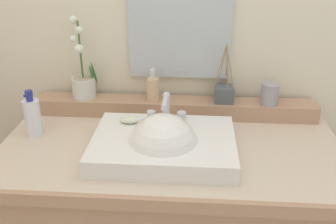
# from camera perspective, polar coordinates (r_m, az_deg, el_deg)

# --- Properties ---
(wall_back) EXTENTS (2.93, 0.20, 2.52)m
(wall_back) POSITION_cam_1_polar(r_m,az_deg,el_deg) (1.64, 1.43, 15.03)
(wall_back) COLOR beige
(wall_back) RESTS_ON ground
(back_ledge) EXTENTS (1.14, 0.10, 0.07)m
(back_ledge) POSITION_cam_1_polar(r_m,az_deg,el_deg) (1.58, 0.97, 0.70)
(back_ledge) COLOR tan
(back_ledge) RESTS_ON vanity_cabinet
(sink_basin) EXTENTS (0.48, 0.35, 0.27)m
(sink_basin) POSITION_cam_1_polar(r_m,az_deg,el_deg) (1.30, -0.68, -5.20)
(sink_basin) COLOR white
(sink_basin) RESTS_ON vanity_cabinet
(soap_bar) EXTENTS (0.07, 0.04, 0.02)m
(soap_bar) POSITION_cam_1_polar(r_m,az_deg,el_deg) (1.39, -5.76, -1.14)
(soap_bar) COLOR silver
(soap_bar) RESTS_ON sink_basin
(potted_plant) EXTENTS (0.11, 0.09, 0.33)m
(potted_plant) POSITION_cam_1_polar(r_m,az_deg,el_deg) (1.61, -12.43, 4.69)
(potted_plant) COLOR silver
(potted_plant) RESTS_ON back_ledge
(soap_dispenser) EXTENTS (0.05, 0.05, 0.13)m
(soap_dispenser) POSITION_cam_1_polar(r_m,az_deg,el_deg) (1.55, -2.27, 3.55)
(soap_dispenser) COLOR #DDB58C
(soap_dispenser) RESTS_ON back_ledge
(tumbler_cup) EXTENTS (0.07, 0.07, 0.09)m
(tumbler_cup) POSITION_cam_1_polar(r_m,az_deg,el_deg) (1.57, 14.82, 2.60)
(tumbler_cup) COLOR #97939C
(tumbler_cup) RESTS_ON back_ledge
(reed_diffuser) EXTENTS (0.09, 0.11, 0.24)m
(reed_diffuser) POSITION_cam_1_polar(r_m,az_deg,el_deg) (1.56, 8.28, 2.79)
(reed_diffuser) COLOR #4D5358
(reed_diffuser) RESTS_ON back_ledge
(lotion_bottle) EXTENTS (0.06, 0.06, 0.18)m
(lotion_bottle) POSITION_cam_1_polar(r_m,az_deg,el_deg) (1.50, -19.43, -0.64)
(lotion_bottle) COLOR white
(lotion_bottle) RESTS_ON vanity_cabinet
(mirror) EXTENTS (0.41, 0.02, 0.61)m
(mirror) POSITION_cam_1_polar(r_m,az_deg,el_deg) (1.52, 1.81, 16.22)
(mirror) COLOR silver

